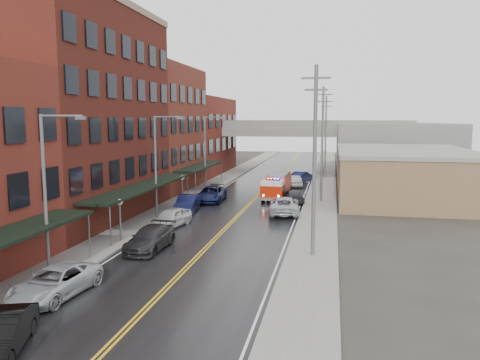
{
  "coord_description": "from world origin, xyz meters",
  "views": [
    {
      "loc": [
        8.32,
        -14.22,
        8.76
      ],
      "look_at": [
        -0.24,
        28.69,
        3.0
      ],
      "focal_mm": 35.0,
      "sensor_mm": 36.0,
      "label": 1
    }
  ],
  "objects": [
    {
      "name": "parked_car_right_0",
      "position": [
        4.01,
        28.2,
        0.81
      ],
      "size": [
        3.29,
        6.11,
        1.63
      ],
      "primitive_type": "imported",
      "rotation": [
        0.0,
        0.0,
        3.25
      ],
      "color": "#AFB2B7",
      "rests_on": "ground"
    },
    {
      "name": "tan_building",
      "position": [
        16.0,
        40.0,
        2.5
      ],
      "size": [
        14.0,
        22.0,
        5.0
      ],
      "primitive_type": "cube",
      "color": "olive",
      "rests_on": "ground"
    },
    {
      "name": "parked_car_left_1",
      "position": [
        -3.73,
        0.31,
        0.74
      ],
      "size": [
        2.99,
        4.79,
        1.49
      ],
      "primitive_type": "imported",
      "rotation": [
        0.0,
        0.0,
        0.34
      ],
      "color": "black",
      "rests_on": "ground"
    },
    {
      "name": "globe_lamp_1",
      "position": [
        -6.4,
        16.0,
        2.31
      ],
      "size": [
        0.44,
        0.44,
        3.12
      ],
      "color": "#59595B",
      "rests_on": "ground"
    },
    {
      "name": "utility_pole_2",
      "position": [
        7.2,
        55.0,
        6.31
      ],
      "size": [
        1.8,
        0.24,
        12.0
      ],
      "color": "#59595B",
      "rests_on": "ground"
    },
    {
      "name": "globe_lamp_2",
      "position": [
        -6.4,
        30.0,
        2.31
      ],
      "size": [
        0.44,
        0.44,
        3.12
      ],
      "color": "#59595B",
      "rests_on": "ground"
    },
    {
      "name": "parked_car_left_2",
      "position": [
        -5.0,
        5.8,
        0.74
      ],
      "size": [
        2.92,
        5.5,
        1.47
      ],
      "primitive_type": "imported",
      "rotation": [
        0.0,
        0.0,
        -0.09
      ],
      "color": "#ACAFB4",
      "rests_on": "ground"
    },
    {
      "name": "awning_1",
      "position": [
        -7.49,
        23.0,
        2.99
      ],
      "size": [
        2.6,
        18.0,
        3.09
      ],
      "color": "black",
      "rests_on": "ground"
    },
    {
      "name": "brick_building_c",
      "position": [
        -13.3,
        40.5,
        7.5
      ],
      "size": [
        9.0,
        15.0,
        15.0
      ],
      "primitive_type": "cube",
      "color": "brown",
      "rests_on": "ground"
    },
    {
      "name": "fire_truck",
      "position": [
        2.3,
        36.58,
        1.46
      ],
      "size": [
        3.22,
        7.47,
        2.69
      ],
      "rotation": [
        0.0,
        0.0,
        -0.04
      ],
      "color": "#B71D08",
      "rests_on": "ground"
    },
    {
      "name": "street_lamp_1",
      "position": [
        -6.55,
        24.0,
        5.19
      ],
      "size": [
        2.64,
        0.22,
        9.0
      ],
      "color": "#59595B",
      "rests_on": "ground"
    },
    {
      "name": "curb_right",
      "position": [
        5.65,
        30.0,
        0.07
      ],
      "size": [
        0.3,
        160.0,
        0.15
      ],
      "primitive_type": "cube",
      "color": "gray",
      "rests_on": "ground"
    },
    {
      "name": "street_lamp_2",
      "position": [
        -6.55,
        40.0,
        5.19
      ],
      "size": [
        2.64,
        0.22,
        9.0
      ],
      "color": "#59595B",
      "rests_on": "ground"
    },
    {
      "name": "road",
      "position": [
        0.0,
        30.0,
        0.01
      ],
      "size": [
        11.0,
        160.0,
        0.02
      ],
      "primitive_type": "cube",
      "color": "black",
      "rests_on": "ground"
    },
    {
      "name": "sidewalk_left",
      "position": [
        -7.3,
        30.0,
        0.07
      ],
      "size": [
        3.0,
        160.0,
        0.15
      ],
      "primitive_type": "cube",
      "color": "slate",
      "rests_on": "ground"
    },
    {
      "name": "parked_car_left_6",
      "position": [
        -4.28,
        33.2,
        0.8
      ],
      "size": [
        2.95,
        5.88,
        1.6
      ],
      "primitive_type": "imported",
      "rotation": [
        0.0,
        0.0,
        0.05
      ],
      "color": "#111641",
      "rests_on": "ground"
    },
    {
      "name": "sidewalk_right",
      "position": [
        7.3,
        30.0,
        0.07
      ],
      "size": [
        3.0,
        160.0,
        0.15
      ],
      "primitive_type": "cube",
      "color": "slate",
      "rests_on": "ground"
    },
    {
      "name": "parked_car_left_3",
      "position": [
        -3.6,
        14.61,
        0.77
      ],
      "size": [
        2.26,
        5.34,
        1.54
      ],
      "primitive_type": "imported",
      "rotation": [
        0.0,
        0.0,
        -0.02
      ],
      "color": "#242527",
      "rests_on": "ground"
    },
    {
      "name": "parked_car_right_2",
      "position": [
        3.6,
        46.2,
        0.79
      ],
      "size": [
        2.43,
        4.82,
        1.57
      ],
      "primitive_type": "imported",
      "rotation": [
        0.0,
        0.0,
        3.27
      ],
      "color": "silver",
      "rests_on": "ground"
    },
    {
      "name": "parked_car_left_4",
      "position": [
        -4.48,
        21.2,
        0.77
      ],
      "size": [
        2.67,
        4.81,
        1.55
      ],
      "primitive_type": "imported",
      "rotation": [
        0.0,
        0.0,
        -0.19
      ],
      "color": "silver",
      "rests_on": "ground"
    },
    {
      "name": "utility_pole_0",
      "position": [
        7.2,
        15.0,
        6.31
      ],
      "size": [
        1.8,
        0.24,
        12.0
      ],
      "color": "#59595B",
      "rests_on": "ground"
    },
    {
      "name": "awning_2",
      "position": [
        -7.49,
        40.5,
        2.99
      ],
      "size": [
        2.6,
        13.0,
        3.09
      ],
      "color": "black",
      "rests_on": "ground"
    },
    {
      "name": "street_lamp_0",
      "position": [
        -6.55,
        8.0,
        5.19
      ],
      "size": [
        2.64,
        0.22,
        9.0
      ],
      "color": "#59595B",
      "rests_on": "ground"
    },
    {
      "name": "overpass",
      "position": [
        0.0,
        62.0,
        5.99
      ],
      "size": [
        40.0,
        10.0,
        7.5
      ],
      "color": "slate",
      "rests_on": "ground"
    },
    {
      "name": "parked_car_right_3",
      "position": [
        4.15,
        50.31,
        0.77
      ],
      "size": [
        3.03,
        4.95,
        1.54
      ],
      "primitive_type": "imported",
      "rotation": [
        0.0,
        0.0,
        2.82
      ],
      "color": "#0E1033",
      "rests_on": "ground"
    },
    {
      "name": "utility_pole_1",
      "position": [
        7.2,
        35.0,
        6.31
      ],
      "size": [
        1.8,
        0.24,
        12.0
      ],
      "color": "#59595B",
      "rests_on": "ground"
    },
    {
      "name": "parked_car_left_7",
      "position": [
        -4.51,
        35.34,
        0.66
      ],
      "size": [
        2.29,
        4.74,
        1.33
      ],
      "primitive_type": "imported",
      "rotation": [
        0.0,
        0.0,
        0.1
      ],
      "color": "black",
      "rests_on": "ground"
    },
    {
      "name": "parked_car_left_5",
      "position": [
        -5.0,
        27.2,
        0.81
      ],
      "size": [
        2.22,
        5.05,
        1.61
      ],
      "primitive_type": "imported",
      "rotation": [
        0.0,
        0.0,
        0.11
      ],
      "color": "black",
      "rests_on": "ground"
    },
    {
      "name": "brick_building_far",
      "position": [
        -13.3,
        58.0,
        6.0
      ],
      "size": [
        9.0,
        20.0,
        12.0
      ],
      "primitive_type": "cube",
      "color": "maroon",
      "rests_on": "ground"
    },
    {
      "name": "brick_building_b",
      "position": [
        -13.3,
        23.0,
        9.0
      ],
      "size": [
        9.0,
        20.0,
        18.0
      ],
      "primitive_type": "cube",
      "color": "#4C1A14",
      "rests_on": "ground"
    },
    {
      "name": "curb_left",
      "position": [
        -5.65,
        30.0,
        0.07
      ],
      "size": [
        0.3,
        160.0,
        0.15
      ],
      "primitive_type": "cube",
      "color": "gray",
      "rests_on": "ground"
    },
    {
      "name": "parked_car_right_1",
      "position": [
        4.25,
        34.2,
        0.68
      ],
      "size": [
        3.14,
        5.0,
        1.35
      ],
      "primitive_type": "imported",
      "rotation": [
        0.0,
        0.0,
        3.43
      ],
      "color": "#2B2C2E",
      "rests_on": "ground"
    },
    {
      "name": "right_far_block",
      "position": [
        18.0,
        70.0,
        4.0
      ],
      "size": [
        18.0,
        30.0,
        8.0
      ],
      "primitive_type": "cube",
      "color": "slate",
      "rests_on": "ground"
    }
  ]
}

